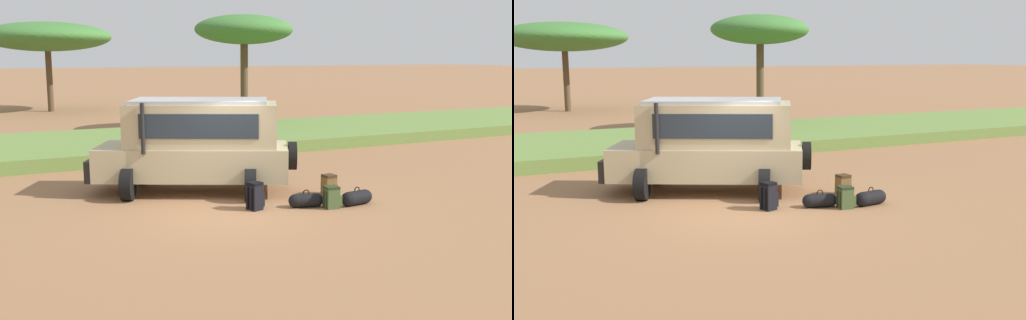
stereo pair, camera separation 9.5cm
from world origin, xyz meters
TOP-DOWN VIEW (x-y plane):
  - ground_plane at (0.00, 0.00)m, footprint 320.00×320.00m
  - grass_bank at (0.00, 10.25)m, footprint 120.00×7.00m
  - safari_vehicle at (0.18, 2.32)m, footprint 5.34×3.94m
  - backpack_beside_front_wheel at (2.41, -0.66)m, footprint 0.44×0.37m
  - backpack_cluster_center at (0.72, 0.00)m, footprint 0.44×0.37m
  - backpack_near_rear_wheel at (3.11, 0.52)m, footprint 0.34×0.42m
  - duffel_bag_low_black_case at (3.12, -0.67)m, footprint 0.88×0.41m
  - duffel_bag_soft_canvas at (1.91, -0.32)m, footprint 0.83×0.46m
  - acacia_tree_centre_back at (-0.15, 27.81)m, footprint 7.92×7.34m
  - acacia_tree_right_mid at (6.85, 13.68)m, footprint 4.69×4.20m

SIDE VIEW (x-z plane):
  - ground_plane at x=0.00m, z-range 0.00..0.00m
  - duffel_bag_soft_canvas at x=1.91m, z-range -0.05..0.38m
  - duffel_bag_low_black_case at x=3.12m, z-range -0.05..0.40m
  - grass_bank at x=0.00m, z-range 0.00..0.44m
  - backpack_near_rear_wheel at x=3.11m, z-range -0.01..0.52m
  - backpack_beside_front_wheel at x=2.41m, z-range -0.01..0.52m
  - backpack_cluster_center at x=0.72m, z-range -0.01..0.65m
  - safari_vehicle at x=0.18m, z-range 0.07..2.51m
  - acacia_tree_centre_back at x=-0.15m, z-range 1.87..7.46m
  - acacia_tree_right_mid at x=6.85m, z-range 1.97..7.38m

